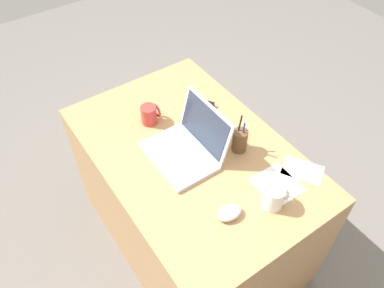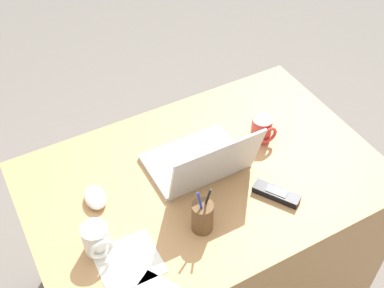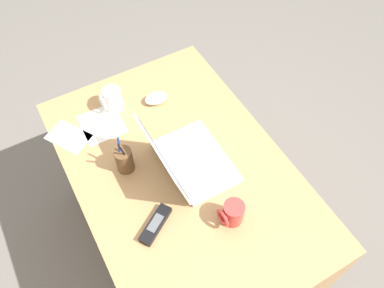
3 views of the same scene
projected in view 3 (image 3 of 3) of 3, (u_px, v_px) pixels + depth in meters
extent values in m
plane|color=slate|center=(184.00, 242.00, 2.06)|extent=(6.00, 6.00, 0.00)
cube|color=tan|center=(183.00, 212.00, 1.76)|extent=(1.16, 0.76, 0.74)
cube|color=silver|center=(197.00, 161.00, 1.47)|extent=(0.32, 0.21, 0.02)
cube|color=silver|center=(192.00, 161.00, 1.46)|extent=(0.26, 0.11, 0.00)
cube|color=silver|center=(212.00, 152.00, 1.48)|extent=(0.09, 0.05, 0.00)
cube|color=silver|center=(163.00, 160.00, 1.34)|extent=(0.31, 0.06, 0.20)
cube|color=#283347|center=(164.00, 159.00, 1.34)|extent=(0.28, 0.05, 0.18)
ellipsoid|color=white|center=(156.00, 98.00, 1.64)|extent=(0.07, 0.10, 0.04)
cylinder|color=#C63833|center=(233.00, 213.00, 1.31)|extent=(0.07, 0.07, 0.09)
torus|color=#C63833|center=(223.00, 218.00, 1.29)|extent=(0.07, 0.01, 0.07)
cylinder|color=white|center=(113.00, 99.00, 1.60)|extent=(0.08, 0.08, 0.10)
torus|color=white|center=(103.00, 102.00, 1.58)|extent=(0.07, 0.01, 0.07)
cube|color=black|center=(156.00, 224.00, 1.32)|extent=(0.12, 0.15, 0.02)
cube|color=#595B60|center=(155.00, 223.00, 1.31)|extent=(0.06, 0.07, 0.00)
cylinder|color=brown|center=(124.00, 160.00, 1.42)|extent=(0.06, 0.06, 0.11)
cylinder|color=#1933B2|center=(120.00, 153.00, 1.39)|extent=(0.03, 0.02, 0.15)
cylinder|color=black|center=(125.00, 155.00, 1.38)|extent=(0.02, 0.04, 0.16)
cube|color=white|center=(69.00, 137.00, 1.55)|extent=(0.20, 0.18, 0.00)
cube|color=white|center=(102.00, 124.00, 1.58)|extent=(0.18, 0.16, 0.00)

